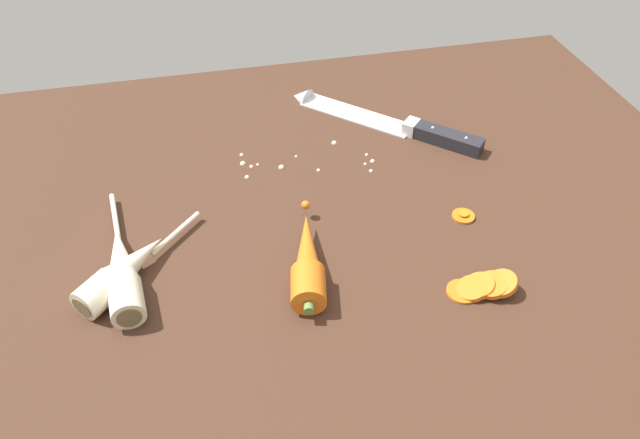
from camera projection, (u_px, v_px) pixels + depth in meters
ground_plane at (317, 229)px, 85.10cm from camera, size 120.00×90.00×4.00cm
chefs_knife at (379, 119)px, 101.17cm from camera, size 27.35×26.49×4.18cm
whole_carrot at (307, 261)px, 74.79cm from camera, size 6.83×18.97×4.20cm
parsnip_front at (124, 271)px, 73.59cm from camera, size 15.84×16.37×4.00cm
parsnip_mid_left at (122, 270)px, 73.72cm from camera, size 5.63×24.15×4.00cm
carrot_slice_stack at (482, 287)px, 73.27cm from camera, size 8.38×4.62×2.85cm
carrot_slice_stray_near at (464, 215)px, 83.70cm from camera, size 3.13×3.13×0.70cm
mince_crumbs at (297, 160)px, 93.11cm from camera, size 20.34×9.08×0.89cm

